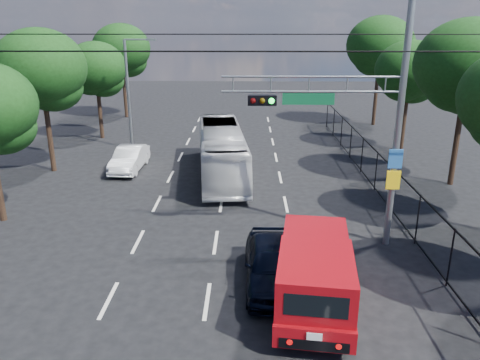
{
  "coord_description": "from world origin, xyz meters",
  "views": [
    {
      "loc": [
        1.19,
        -8.22,
        8.0
      ],
      "look_at": [
        0.95,
        7.19,
        2.8
      ],
      "focal_mm": 35.0,
      "sensor_mm": 36.0,
      "label": 1
    }
  ],
  "objects_px": {
    "signal_mast": "(365,107)",
    "navy_hatchback": "(272,263)",
    "white_bus": "(222,151)",
    "red_pickup": "(315,271)",
    "white_van": "(129,159)"
  },
  "relations": [
    {
      "from": "white_van",
      "to": "white_bus",
      "type": "bearing_deg",
      "value": -7.25
    },
    {
      "from": "red_pickup",
      "to": "white_van",
      "type": "height_order",
      "value": "red_pickup"
    },
    {
      "from": "signal_mast",
      "to": "navy_hatchback",
      "type": "relative_size",
      "value": 2.21
    },
    {
      "from": "white_bus",
      "to": "navy_hatchback",
      "type": "bearing_deg",
      "value": -84.93
    },
    {
      "from": "red_pickup",
      "to": "white_van",
      "type": "bearing_deg",
      "value": 123.02
    },
    {
      "from": "signal_mast",
      "to": "white_bus",
      "type": "xyz_separation_m",
      "value": [
        -5.48,
        8.34,
        -3.89
      ]
    },
    {
      "from": "white_bus",
      "to": "red_pickup",
      "type": "bearing_deg",
      "value": -80.81
    },
    {
      "from": "navy_hatchback",
      "to": "white_bus",
      "type": "relative_size",
      "value": 0.44
    },
    {
      "from": "navy_hatchback",
      "to": "red_pickup",
      "type": "bearing_deg",
      "value": -45.57
    },
    {
      "from": "red_pickup",
      "to": "white_bus",
      "type": "bearing_deg",
      "value": 105.13
    },
    {
      "from": "navy_hatchback",
      "to": "signal_mast",
      "type": "bearing_deg",
      "value": 41.34
    },
    {
      "from": "signal_mast",
      "to": "navy_hatchback",
      "type": "distance_m",
      "value": 6.31
    },
    {
      "from": "white_bus",
      "to": "white_van",
      "type": "distance_m",
      "value": 5.42
    },
    {
      "from": "signal_mast",
      "to": "white_van",
      "type": "height_order",
      "value": "signal_mast"
    },
    {
      "from": "signal_mast",
      "to": "red_pickup",
      "type": "relative_size",
      "value": 1.64
    }
  ]
}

